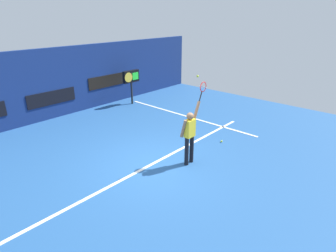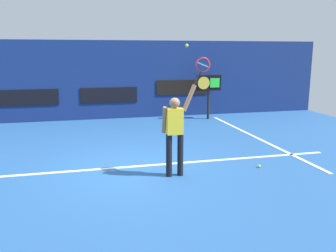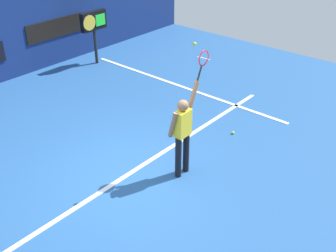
% 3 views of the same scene
% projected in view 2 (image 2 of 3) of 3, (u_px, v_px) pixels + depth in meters
% --- Properties ---
extents(ground_plane, '(18.00, 18.00, 0.00)m').
position_uv_depth(ground_plane, '(133.00, 167.00, 8.20)').
color(ground_plane, '#23518C').
extents(back_wall, '(18.00, 0.20, 3.06)m').
position_uv_depth(back_wall, '(108.00, 80.00, 13.96)').
color(back_wall, navy).
rests_on(back_wall, ground_plane).
extents(sponsor_banner_center, '(2.20, 0.03, 0.60)m').
position_uv_depth(sponsor_banner_center, '(109.00, 95.00, 13.97)').
color(sponsor_banner_center, black).
extents(sponsor_banner_portside, '(2.20, 0.03, 0.60)m').
position_uv_depth(sponsor_banner_portside, '(28.00, 98.00, 13.27)').
color(sponsor_banner_portside, black).
extents(sponsor_banner_starboard, '(2.20, 0.03, 0.60)m').
position_uv_depth(sponsor_banner_starboard, '(183.00, 87.00, 14.62)').
color(sponsor_banner_starboard, black).
extents(court_baseline, '(10.00, 0.10, 0.01)m').
position_uv_depth(court_baseline, '(132.00, 167.00, 8.24)').
color(court_baseline, white).
rests_on(court_baseline, ground_plane).
extents(court_sideline, '(0.10, 7.00, 0.01)m').
position_uv_depth(court_sideline, '(256.00, 137.00, 11.07)').
color(court_sideline, white).
rests_on(court_sideline, ground_plane).
extents(tennis_player, '(0.71, 0.31, 1.96)m').
position_uv_depth(tennis_player, '(175.00, 130.00, 7.46)').
color(tennis_player, black).
rests_on(tennis_player, ground_plane).
extents(tennis_racket, '(0.41, 0.27, 0.62)m').
position_uv_depth(tennis_racket, '(202.00, 66.00, 7.32)').
color(tennis_racket, black).
extents(tennis_ball, '(0.07, 0.07, 0.07)m').
position_uv_depth(tennis_ball, '(187.00, 45.00, 7.11)').
color(tennis_ball, '#CCE033').
extents(scoreboard_clock, '(0.96, 0.20, 1.73)m').
position_uv_depth(scoreboard_clock, '(209.00, 85.00, 13.87)').
color(scoreboard_clock, black).
rests_on(scoreboard_clock, ground_plane).
extents(spare_ball, '(0.07, 0.07, 0.07)m').
position_uv_depth(spare_ball, '(259.00, 166.00, 8.19)').
color(spare_ball, '#CCE033').
rests_on(spare_ball, ground_plane).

